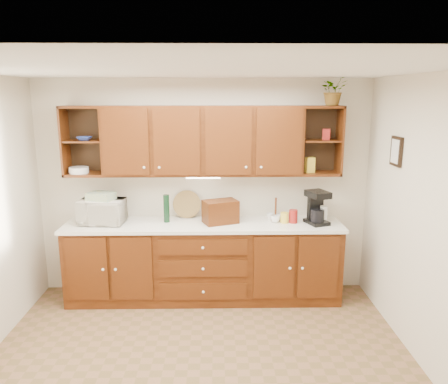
{
  "coord_description": "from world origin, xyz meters",
  "views": [
    {
      "loc": [
        0.15,
        -3.47,
        2.41
      ],
      "look_at": [
        0.24,
        1.15,
        1.38
      ],
      "focal_mm": 35.0,
      "sensor_mm": 36.0,
      "label": 1
    }
  ],
  "objects_px": {
    "bread_box": "(220,212)",
    "coffee_maker": "(317,208)",
    "microwave": "(102,212)",
    "potted_plant": "(334,90)"
  },
  "relations": [
    {
      "from": "microwave",
      "to": "potted_plant",
      "type": "xyz_separation_m",
      "value": [
        2.65,
        0.07,
        1.38
      ]
    },
    {
      "from": "microwave",
      "to": "coffee_maker",
      "type": "xyz_separation_m",
      "value": [
        2.5,
        -0.04,
        0.05
      ]
    },
    {
      "from": "bread_box",
      "to": "potted_plant",
      "type": "relative_size",
      "value": 1.12
    },
    {
      "from": "bread_box",
      "to": "coffee_maker",
      "type": "relative_size",
      "value": 0.99
    },
    {
      "from": "potted_plant",
      "to": "coffee_maker",
      "type": "bearing_deg",
      "value": -144.33
    },
    {
      "from": "microwave",
      "to": "bread_box",
      "type": "height_order",
      "value": "microwave"
    },
    {
      "from": "potted_plant",
      "to": "bread_box",
      "type": "bearing_deg",
      "value": -176.52
    },
    {
      "from": "microwave",
      "to": "potted_plant",
      "type": "distance_m",
      "value": 2.99
    },
    {
      "from": "bread_box",
      "to": "coffee_maker",
      "type": "bearing_deg",
      "value": -22.9
    },
    {
      "from": "microwave",
      "to": "coffee_maker",
      "type": "relative_size",
      "value": 1.31
    }
  ]
}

